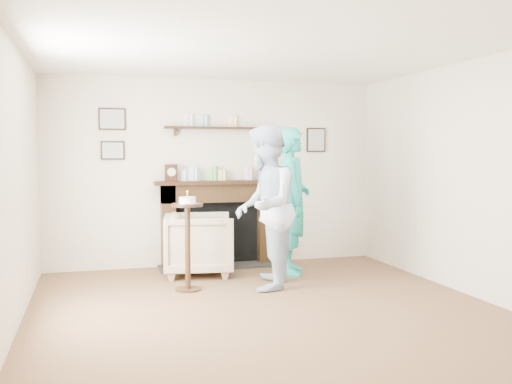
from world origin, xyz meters
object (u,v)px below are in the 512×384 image
Objects in this scene: armchair at (199,274)px; man at (265,288)px; woman at (292,273)px; pedestal_table at (188,229)px.

man is (0.58, -0.92, 0.00)m from armchair.
pedestal_table is (-1.41, -0.52, 0.68)m from woman.
woman is (1.14, -0.25, 0.00)m from armchair.
man reaches higher than armchair.
armchair is 0.77× the size of pedestal_table.
pedestal_table is (-0.84, 0.14, 0.68)m from man.
armchair is at bearing 71.14° from pedestal_table.
pedestal_table reaches higher than armchair.
woman is 1.66× the size of pedestal_table.
woman is at bearing -93.51° from armchair.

